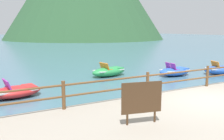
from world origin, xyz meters
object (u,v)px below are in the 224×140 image
object	(u,v)px
pedal_boat_0	(175,71)
pedal_boat_1	(220,70)
pedal_boat_2	(109,71)
pedal_boat_3	(16,91)
sign_board	(142,98)

from	to	relation	value
pedal_boat_0	pedal_boat_1	size ratio (longest dim) A/B	0.96
pedal_boat_2	pedal_boat_1	bearing A→B (deg)	-23.50
pedal_boat_1	pedal_boat_3	distance (m)	12.84
pedal_boat_0	pedal_boat_1	xyz separation A→B (m)	(3.02, -1.06, 0.02)
pedal_boat_0	pedal_boat_3	xyz separation A→B (m)	(-9.81, -0.46, -0.02)
sign_board	pedal_boat_1	xyz separation A→B (m)	(10.33, 5.43, -0.83)
pedal_boat_1	sign_board	bearing A→B (deg)	-152.26
pedal_boat_2	pedal_boat_0	bearing A→B (deg)	-26.54
pedal_boat_0	sign_board	bearing A→B (deg)	-138.37
pedal_boat_0	pedal_boat_2	distance (m)	4.29
pedal_boat_1	pedal_boat_3	world-z (taller)	pedal_boat_1
sign_board	pedal_boat_2	size ratio (longest dim) A/B	0.45
pedal_boat_3	pedal_boat_1	bearing A→B (deg)	-2.71
pedal_boat_2	sign_board	bearing A→B (deg)	-112.40
pedal_boat_1	pedal_boat_3	xyz separation A→B (m)	(-12.83, 0.61, -0.04)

